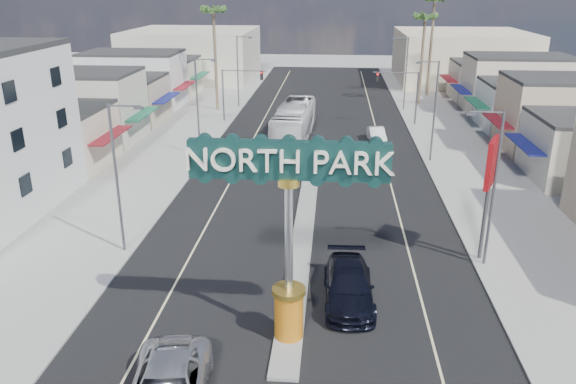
% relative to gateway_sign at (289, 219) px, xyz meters
% --- Properties ---
extents(ground, '(160.00, 160.00, 0.00)m').
position_rel_gateway_sign_xyz_m(ground, '(0.00, 28.02, -5.93)').
color(ground, gray).
rests_on(ground, ground).
extents(road, '(20.00, 120.00, 0.01)m').
position_rel_gateway_sign_xyz_m(road, '(0.00, 28.02, -5.92)').
color(road, black).
rests_on(road, ground).
extents(median_island, '(1.30, 30.00, 0.16)m').
position_rel_gateway_sign_xyz_m(median_island, '(0.00, 12.02, -5.85)').
color(median_island, gray).
rests_on(median_island, ground).
extents(sidewalk_left, '(8.00, 120.00, 0.12)m').
position_rel_gateway_sign_xyz_m(sidewalk_left, '(-14.00, 28.02, -5.87)').
color(sidewalk_left, gray).
rests_on(sidewalk_left, ground).
extents(sidewalk_right, '(8.00, 120.00, 0.12)m').
position_rel_gateway_sign_xyz_m(sidewalk_right, '(14.00, 28.02, -5.87)').
color(sidewalk_right, gray).
rests_on(sidewalk_right, ground).
extents(storefront_row_left, '(12.00, 42.00, 6.00)m').
position_rel_gateway_sign_xyz_m(storefront_row_left, '(-24.00, 41.02, -2.93)').
color(storefront_row_left, beige).
rests_on(storefront_row_left, ground).
extents(storefront_row_right, '(12.00, 42.00, 6.00)m').
position_rel_gateway_sign_xyz_m(storefront_row_right, '(24.00, 41.02, -2.93)').
color(storefront_row_right, '#B7B29E').
rests_on(storefront_row_right, ground).
extents(backdrop_far_left, '(20.00, 20.00, 8.00)m').
position_rel_gateway_sign_xyz_m(backdrop_far_left, '(-22.00, 73.02, -1.93)').
color(backdrop_far_left, '#B7B29E').
rests_on(backdrop_far_left, ground).
extents(backdrop_far_right, '(20.00, 20.00, 8.00)m').
position_rel_gateway_sign_xyz_m(backdrop_far_right, '(22.00, 73.02, -1.93)').
color(backdrop_far_right, beige).
rests_on(backdrop_far_right, ground).
extents(gateway_sign, '(8.20, 1.50, 9.15)m').
position_rel_gateway_sign_xyz_m(gateway_sign, '(0.00, 0.00, 0.00)').
color(gateway_sign, '#CB690F').
rests_on(gateway_sign, median_island).
extents(traffic_signal_left, '(5.09, 0.45, 6.00)m').
position_rel_gateway_sign_xyz_m(traffic_signal_left, '(-9.18, 42.02, -1.65)').
color(traffic_signal_left, '#47474C').
rests_on(traffic_signal_left, ground).
extents(traffic_signal_right, '(5.09, 0.45, 6.00)m').
position_rel_gateway_sign_xyz_m(traffic_signal_right, '(9.18, 42.02, -1.65)').
color(traffic_signal_right, '#47474C').
rests_on(traffic_signal_right, ground).
extents(streetlight_l_near, '(2.03, 0.22, 9.00)m').
position_rel_gateway_sign_xyz_m(streetlight_l_near, '(-10.43, 8.02, -0.86)').
color(streetlight_l_near, '#47474C').
rests_on(streetlight_l_near, ground).
extents(streetlight_l_mid, '(2.03, 0.22, 9.00)m').
position_rel_gateway_sign_xyz_m(streetlight_l_mid, '(-10.43, 28.02, -0.86)').
color(streetlight_l_mid, '#47474C').
rests_on(streetlight_l_mid, ground).
extents(streetlight_l_far, '(2.03, 0.22, 9.00)m').
position_rel_gateway_sign_xyz_m(streetlight_l_far, '(-10.43, 50.02, -0.86)').
color(streetlight_l_far, '#47474C').
rests_on(streetlight_l_far, ground).
extents(streetlight_r_near, '(2.03, 0.22, 9.00)m').
position_rel_gateway_sign_xyz_m(streetlight_r_near, '(10.43, 8.02, -0.86)').
color(streetlight_r_near, '#47474C').
rests_on(streetlight_r_near, ground).
extents(streetlight_r_mid, '(2.03, 0.22, 9.00)m').
position_rel_gateway_sign_xyz_m(streetlight_r_mid, '(10.43, 28.02, -0.86)').
color(streetlight_r_mid, '#47474C').
rests_on(streetlight_r_mid, ground).
extents(streetlight_r_far, '(2.03, 0.22, 9.00)m').
position_rel_gateway_sign_xyz_m(streetlight_r_far, '(10.43, 50.02, -0.86)').
color(streetlight_r_far, '#47474C').
rests_on(streetlight_r_far, ground).
extents(palm_left_far, '(2.60, 2.60, 13.10)m').
position_rel_gateway_sign_xyz_m(palm_left_far, '(-13.00, 48.02, 5.57)').
color(palm_left_far, brown).
rests_on(palm_left_far, ground).
extents(palm_right_mid, '(2.60, 2.60, 12.10)m').
position_rel_gateway_sign_xyz_m(palm_right_mid, '(13.00, 54.02, 4.67)').
color(palm_right_mid, brown).
rests_on(palm_right_mid, ground).
extents(palm_right_far, '(2.60, 2.60, 14.10)m').
position_rel_gateway_sign_xyz_m(palm_right_far, '(15.00, 60.02, 6.46)').
color(palm_right_far, brown).
rests_on(palm_right_far, ground).
extents(suv_right, '(2.65, 6.11, 1.75)m').
position_rel_gateway_sign_xyz_m(suv_right, '(2.75, 3.49, -5.05)').
color(suv_right, black).
rests_on(suv_right, ground).
extents(car_parked_right, '(1.88, 4.49, 1.44)m').
position_rel_gateway_sign_xyz_m(car_parked_right, '(6.16, 34.49, -5.21)').
color(car_parked_right, white).
rests_on(car_parked_right, ground).
extents(city_bus, '(3.93, 13.39, 3.68)m').
position_rel_gateway_sign_xyz_m(city_bus, '(-2.29, 34.84, -4.09)').
color(city_bus, white).
rests_on(city_bus, ground).
extents(bank_pylon_sign, '(1.13, 2.17, 7.18)m').
position_rel_gateway_sign_xyz_m(bank_pylon_sign, '(10.49, 8.71, -0.38)').
color(bank_pylon_sign, '#47474C').
rests_on(bank_pylon_sign, sidewalk_right).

